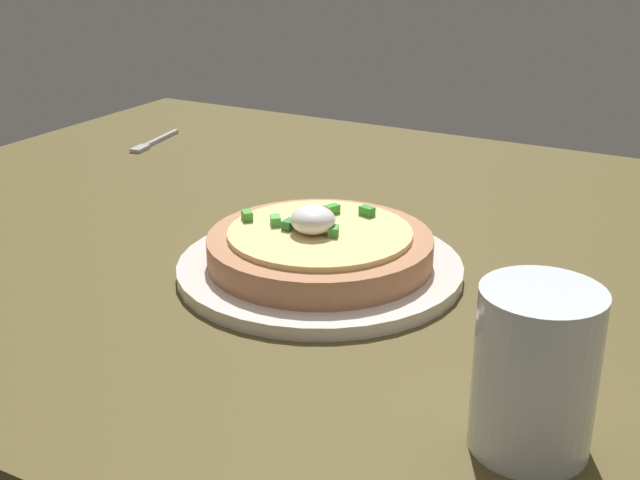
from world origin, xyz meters
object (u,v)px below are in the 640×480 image
at_px(pizza, 320,246).
at_px(cup_near, 535,376).
at_px(fork, 152,143).
at_px(plate, 320,268).

xyz_separation_m(pizza, cup_near, (0.22, -0.16, 0.02)).
height_order(cup_near, fork, cup_near).
distance_m(cup_near, fork, 0.74).
bearing_deg(cup_near, pizza, 145.10).
relative_size(pizza, fork, 1.71).
height_order(pizza, cup_near, cup_near).
distance_m(plate, pizza, 0.02).
bearing_deg(pizza, plate, 45.51).
bearing_deg(pizza, fork, 146.59).
xyz_separation_m(cup_near, fork, (-0.62, 0.42, -0.04)).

